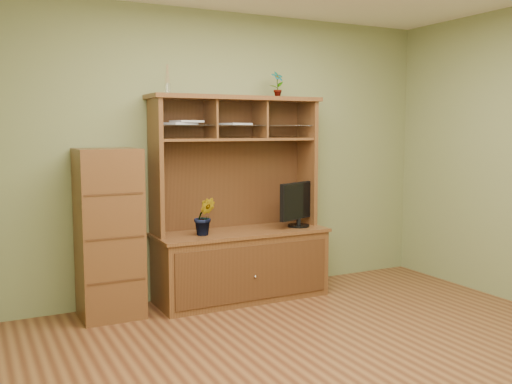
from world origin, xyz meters
TOP-DOWN VIEW (x-y plane):
  - room at (0.00, 0.00)m, footprint 4.54×4.04m
  - media_hutch at (0.04, 1.73)m, footprint 1.66×0.61m
  - monitor at (0.63, 1.64)m, footprint 0.52×0.26m
  - orchid_plant at (-0.35, 1.65)m, footprint 0.23×0.20m
  - top_plant at (0.48, 1.80)m, footprint 0.15×0.11m
  - reed_diffuser at (-0.62, 1.80)m, footprint 0.05×0.05m
  - magazines at (-0.32, 1.80)m, footprint 0.87×0.29m
  - side_cabinet at (-1.18, 1.75)m, footprint 0.51×0.47m

SIDE VIEW (x-z plane):
  - media_hutch at x=0.04m, z-range -0.43..1.47m
  - side_cabinet at x=-1.18m, z-range 0.00..1.44m
  - orchid_plant at x=-0.35m, z-range 0.65..0.99m
  - monitor at x=0.63m, z-range 0.66..1.10m
  - room at x=0.00m, z-range -0.02..2.72m
  - magazines at x=-0.32m, z-range 1.63..1.67m
  - reed_diffuser at x=-0.62m, z-range 1.87..2.13m
  - top_plant at x=0.48m, z-range 1.90..2.15m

